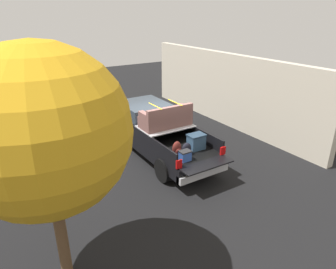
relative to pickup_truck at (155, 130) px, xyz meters
The scene contains 4 objects.
ground_plane 1.02m from the pickup_truck, behind, with size 40.00×40.00×0.00m, color black.
pickup_truck is the anchor object (origin of this frame).
building_facade 4.93m from the pickup_truck, 75.61° to the right, with size 11.56×0.36×3.47m, color beige.
tree_background 6.80m from the pickup_truck, 132.28° to the left, with size 3.19×3.19×4.96m.
Camera 1 is at (-9.31, 5.49, 5.37)m, focal length 32.33 mm.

